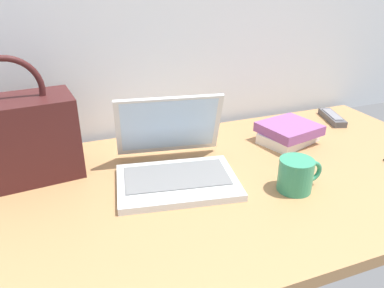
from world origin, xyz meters
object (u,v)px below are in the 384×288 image
(laptop, at_px, (174,161))
(book_stack, at_px, (289,133))
(coffee_mug, at_px, (296,174))
(handbag, at_px, (17,138))
(remote_control_near, at_px, (332,117))

(laptop, distance_m, book_stack, 0.43)
(coffee_mug, bearing_deg, handbag, 153.98)
(laptop, relative_size, coffee_mug, 2.84)
(laptop, height_order, remote_control_near, laptop)
(handbag, bearing_deg, coffee_mug, -26.02)
(handbag, xyz_separation_m, book_stack, (0.80, -0.06, -0.08))
(book_stack, bearing_deg, remote_control_near, 22.02)
(laptop, distance_m, handbag, 0.41)
(remote_control_near, height_order, handbag, handbag)
(handbag, bearing_deg, laptop, -20.00)
(handbag, bearing_deg, remote_control_near, 2.59)
(book_stack, bearing_deg, handbag, 175.64)
(coffee_mug, relative_size, handbag, 0.37)
(coffee_mug, bearing_deg, book_stack, 59.13)
(coffee_mug, xyz_separation_m, book_stack, (0.15, 0.26, -0.01))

